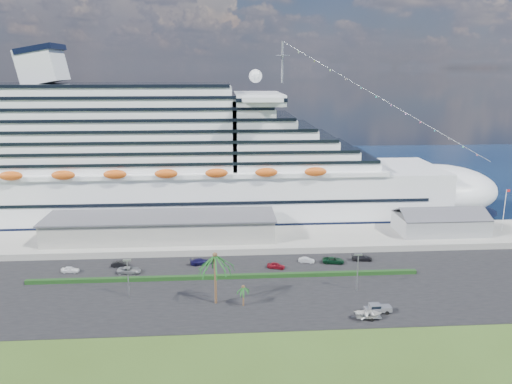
{
  "coord_description": "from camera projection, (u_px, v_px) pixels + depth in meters",
  "views": [
    {
      "loc": [
        -8.05,
        -88.79,
        46.27
      ],
      "look_at": [
        -0.13,
        30.0,
        16.67
      ],
      "focal_mm": 35.0,
      "sensor_mm": 36.0,
      "label": 1
    }
  ],
  "objects": [
    {
      "name": "parked_car_3",
      "position": [
        201.0,
        262.0,
        120.53
      ],
      "size": [
        5.39,
        3.19,
        1.47
      ],
      "primitive_type": "imported",
      "rotation": [
        0.0,
        0.0,
        1.81
      ],
      "color": "#161240",
      "rests_on": "asphalt_lot"
    },
    {
      "name": "cruise_ship",
      "position": [
        180.0,
        167.0,
        154.22
      ],
      "size": [
        191.0,
        38.0,
        54.0
      ],
      "color": "silver",
      "rests_on": "ground"
    },
    {
      "name": "wharf",
      "position": [
        254.0,
        239.0,
        136.18
      ],
      "size": [
        240.0,
        20.0,
        1.8
      ],
      "primitive_type": "cube",
      "color": "gray",
      "rests_on": "ground"
    },
    {
      "name": "palm_short",
      "position": [
        243.0,
        289.0,
        98.91
      ],
      "size": [
        3.53,
        3.53,
        4.56
      ],
      "color": "#47301E",
      "rests_on": "ground"
    },
    {
      "name": "terminal_building",
      "position": [
        161.0,
        227.0,
        133.57
      ],
      "size": [
        61.0,
        15.0,
        6.3
      ],
      "color": "gray",
      "rests_on": "wharf"
    },
    {
      "name": "parked_car_6",
      "position": [
        333.0,
        260.0,
        121.36
      ],
      "size": [
        5.59,
        3.28,
        1.46
      ],
      "primitive_type": "imported",
      "rotation": [
        0.0,
        0.0,
        1.4
      ],
      "color": "black",
      "rests_on": "asphalt_lot"
    },
    {
      "name": "palm_tall",
      "position": [
        215.0,
        261.0,
        98.67
      ],
      "size": [
        8.82,
        8.82,
        11.13
      ],
      "color": "#47301E",
      "rests_on": "ground"
    },
    {
      "name": "parked_car_5",
      "position": [
        306.0,
        260.0,
        121.7
      ],
      "size": [
        4.07,
        2.28,
        1.27
      ],
      "primitive_type": "imported",
      "rotation": [
        0.0,
        0.0,
        1.31
      ],
      "color": "silver",
      "rests_on": "asphalt_lot"
    },
    {
      "name": "parked_car_0",
      "position": [
        70.0,
        270.0,
        115.81
      ],
      "size": [
        4.21,
        2.05,
        1.38
      ],
      "primitive_type": "imported",
      "rotation": [
        0.0,
        0.0,
        1.47
      ],
      "color": "white",
      "rests_on": "asphalt_lot"
    },
    {
      "name": "lamp_post_right",
      "position": [
        358.0,
        267.0,
        105.41
      ],
      "size": [
        1.6,
        0.35,
        8.27
      ],
      "color": "gray",
      "rests_on": "asphalt_lot"
    },
    {
      "name": "port_shed",
      "position": [
        440.0,
        223.0,
        138.69
      ],
      "size": [
        24.0,
        12.31,
        7.37
      ],
      "color": "gray",
      "rests_on": "wharf"
    },
    {
      "name": "parked_car_7",
      "position": [
        362.0,
        258.0,
        122.99
      ],
      "size": [
        5.12,
        2.34,
        1.45
      ],
      "primitive_type": "imported",
      "rotation": [
        0.0,
        0.0,
        1.51
      ],
      "color": "black",
      "rests_on": "asphalt_lot"
    },
    {
      "name": "water",
      "position": [
        241.0,
        174.0,
        223.54
      ],
      "size": [
        420.0,
        160.0,
        0.02
      ],
      "primitive_type": "cube",
      "color": "black",
      "rests_on": "ground"
    },
    {
      "name": "parked_car_1",
      "position": [
        120.0,
        264.0,
        118.96
      ],
      "size": [
        4.26,
        1.87,
        1.36
      ],
      "primitive_type": "imported",
      "rotation": [
        0.0,
        0.0,
        1.46
      ],
      "color": "black",
      "rests_on": "asphalt_lot"
    },
    {
      "name": "boat_trailer",
      "position": [
        368.0,
        314.0,
        94.06
      ],
      "size": [
        5.98,
        3.93,
        1.71
      ],
      "color": "gray",
      "rests_on": "asphalt_lot"
    },
    {
      "name": "flagpole",
      "position": [
        505.0,
        209.0,
        138.92
      ],
      "size": [
        1.08,
        0.16,
        12.0
      ],
      "color": "silver",
      "rests_on": "wharf"
    },
    {
      "name": "parked_car_4",
      "position": [
        276.0,
        266.0,
        118.1
      ],
      "size": [
        4.53,
        2.98,
        1.43
      ],
      "primitive_type": "imported",
      "rotation": [
        0.0,
        0.0,
        1.24
      ],
      "color": "maroon",
      "rests_on": "asphalt_lot"
    },
    {
      "name": "asphalt_lot",
      "position": [
        262.0,
        287.0,
        108.3
      ],
      "size": [
        140.0,
        38.0,
        0.12
      ],
      "primitive_type": "cube",
      "color": "black",
      "rests_on": "ground"
    },
    {
      "name": "lamp_post_left",
      "position": [
        128.0,
        273.0,
        102.31
      ],
      "size": [
        1.6,
        0.35,
        8.27
      ],
      "color": "gray",
      "rests_on": "asphalt_lot"
    },
    {
      "name": "pickup_truck",
      "position": [
        378.0,
        308.0,
        96.61
      ],
      "size": [
        5.21,
        2.08,
        1.82
      ],
      "color": "black",
      "rests_on": "asphalt_lot"
    },
    {
      "name": "hedge",
      "position": [
        225.0,
        277.0,
        112.5
      ],
      "size": [
        88.0,
        1.1,
        0.9
      ],
      "primitive_type": "cube",
      "color": "black",
      "rests_on": "asphalt_lot"
    },
    {
      "name": "ground",
      "position": [
        267.0,
        311.0,
        97.66
      ],
      "size": [
        420.0,
        420.0,
        0.0
      ],
      "primitive_type": "plane",
      "color": "#334C19",
      "rests_on": "ground"
    },
    {
      "name": "parked_car_2",
      "position": [
        129.0,
        270.0,
        115.33
      ],
      "size": [
        5.55,
        2.85,
        1.5
      ],
      "primitive_type": "imported",
      "rotation": [
        0.0,
        0.0,
        1.5
      ],
      "color": "gray",
      "rests_on": "asphalt_lot"
    }
  ]
}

